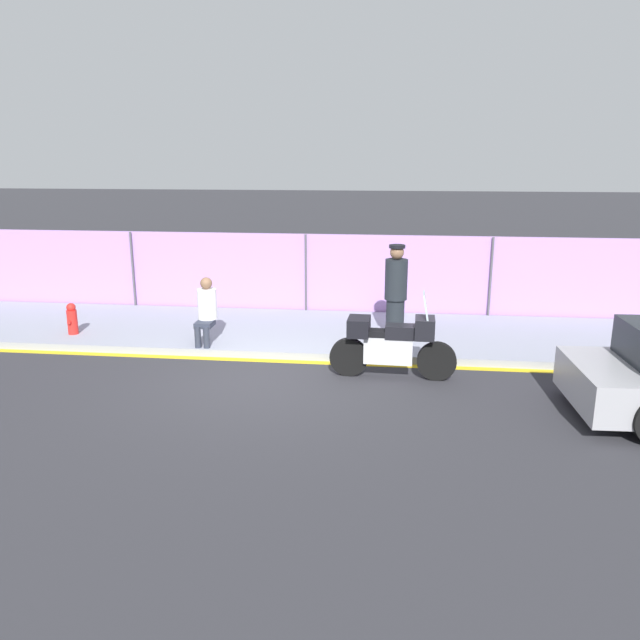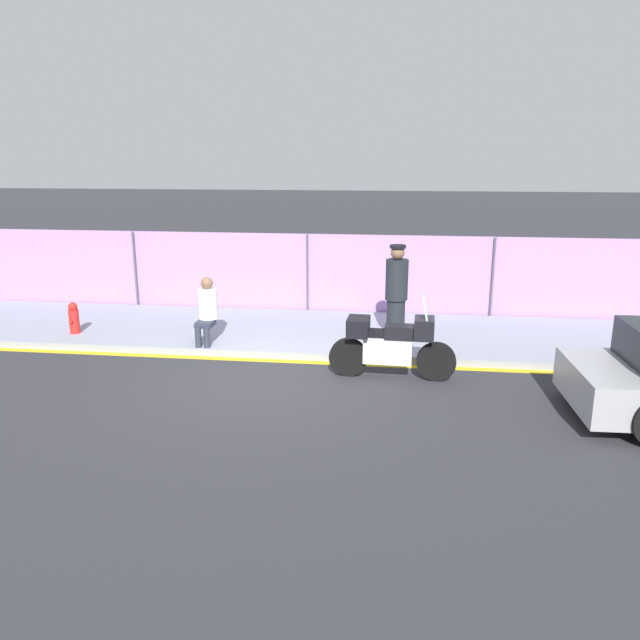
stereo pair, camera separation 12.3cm
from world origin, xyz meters
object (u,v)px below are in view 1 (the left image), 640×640
object	(u,v)px
person_seated_on_curb	(206,307)
fire_hydrant	(72,319)
motorcycle	(392,343)
officer_standing	(396,291)

from	to	relation	value
person_seated_on_curb	fire_hydrant	size ratio (longest dim) A/B	1.98
motorcycle	person_seated_on_curb	size ratio (longest dim) A/B	1.68
fire_hydrant	person_seated_on_curb	bearing A→B (deg)	-5.26
officer_standing	person_seated_on_curb	xyz separation A→B (m)	(-3.56, -0.75, -0.24)
motorcycle	person_seated_on_curb	world-z (taller)	motorcycle
motorcycle	officer_standing	xyz separation A→B (m)	(0.05, 1.90, 0.48)
motorcycle	fire_hydrant	size ratio (longest dim) A/B	3.32
motorcycle	fire_hydrant	xyz separation A→B (m)	(-6.38, 1.42, -0.14)
officer_standing	person_seated_on_curb	world-z (taller)	officer_standing
motorcycle	person_seated_on_curb	distance (m)	3.71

